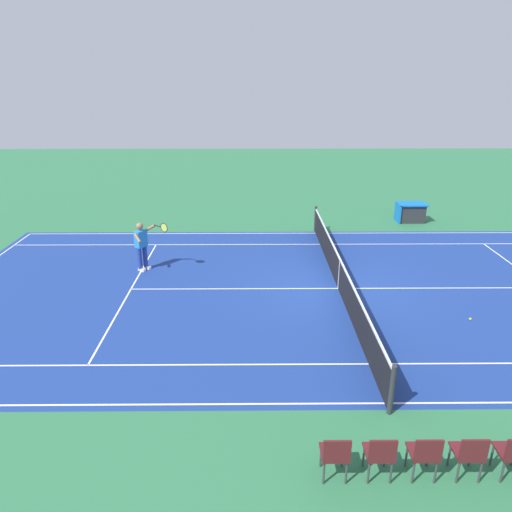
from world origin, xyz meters
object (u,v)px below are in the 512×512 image
object	(u,v)px
tennis_player_near	(142,244)
spectator_chair_6	(380,453)
tennis_net	(339,274)
equipment_cart_tarped	(410,212)
tennis_ball	(470,319)
spectator_chair_4	(469,453)
spectator_chair_5	(425,453)
spectator_chair_7	(335,454)

from	to	relation	value
tennis_player_near	spectator_chair_6	bearing A→B (deg)	122.38
tennis_net	spectator_chair_6	world-z (taller)	tennis_net
equipment_cart_tarped	tennis_ball	bearing A→B (deg)	82.44
spectator_chair_4	spectator_chair_6	bearing A→B (deg)	0.00
tennis_ball	spectator_chair_4	xyz separation A→B (m)	(2.40, 5.34, 0.49)
spectator_chair_4	spectator_chair_6	size ratio (longest dim) A/B	1.00
tennis_net	spectator_chair_5	distance (m)	7.39
spectator_chair_7	tennis_net	bearing A→B (deg)	-100.30
tennis_player_near	tennis_ball	size ratio (longest dim) A/B	25.71
tennis_net	spectator_chair_7	size ratio (longest dim) A/B	13.30
tennis_net	equipment_cart_tarped	size ratio (longest dim) A/B	9.36
tennis_ball	spectator_chair_6	distance (m)	6.59
spectator_chair_4	equipment_cart_tarped	size ratio (longest dim) A/B	0.70
spectator_chair_4	equipment_cart_tarped	world-z (taller)	spectator_chair_4
spectator_chair_7	equipment_cart_tarped	size ratio (longest dim) A/B	0.70
spectator_chair_7	spectator_chair_4	bearing A→B (deg)	180.00
tennis_net	spectator_chair_7	world-z (taller)	tennis_net
tennis_player_near	spectator_chair_4	world-z (taller)	tennis_player_near
tennis_net	spectator_chair_7	bearing A→B (deg)	79.70
equipment_cart_tarped	tennis_net	bearing A→B (deg)	58.24
spectator_chair_4	equipment_cart_tarped	distance (m)	14.99
equipment_cart_tarped	spectator_chair_7	bearing A→B (deg)	68.36
spectator_chair_5	spectator_chair_6	xyz separation A→B (m)	(0.72, 0.00, 0.00)
tennis_ball	spectator_chair_5	distance (m)	6.20
tennis_player_near	tennis_net	bearing A→B (deg)	165.90
equipment_cart_tarped	spectator_chair_4	bearing A→B (deg)	76.02
tennis_player_near	spectator_chair_5	world-z (taller)	tennis_player_near
tennis_player_near	spectator_chair_7	xyz separation A→B (m)	(-4.98, 8.98, -0.41)
spectator_chair_4	spectator_chair_6	xyz separation A→B (m)	(1.43, 0.00, 0.00)
spectator_chair_5	equipment_cart_tarped	xyz separation A→B (m)	(-4.34, -14.54, -0.08)
spectator_chair_5	spectator_chair_6	world-z (taller)	same
spectator_chair_5	spectator_chair_7	size ratio (longest dim) A/B	1.00
spectator_chair_4	tennis_ball	bearing A→B (deg)	-114.21
tennis_player_near	equipment_cart_tarped	size ratio (longest dim) A/B	1.36
spectator_chair_7	equipment_cart_tarped	xyz separation A→B (m)	(-5.77, -14.54, -0.08)
tennis_ball	spectator_chair_6	bearing A→B (deg)	54.31
tennis_ball	spectator_chair_6	world-z (taller)	spectator_chair_6
tennis_net	tennis_ball	xyz separation A→B (m)	(-3.21, 2.06, -0.46)
tennis_player_near	spectator_chair_5	bearing A→B (deg)	125.52
tennis_player_near	spectator_chair_7	world-z (taller)	tennis_player_near
equipment_cart_tarped	tennis_player_near	bearing A→B (deg)	27.38
tennis_player_near	spectator_chair_6	distance (m)	10.64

